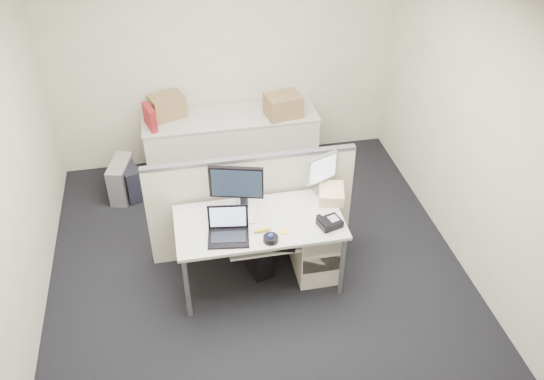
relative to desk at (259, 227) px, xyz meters
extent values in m
cube|color=black|center=(0.00, 0.00, -0.67)|extent=(4.00, 4.50, 0.01)
cube|color=white|center=(0.00, 0.00, 2.04)|extent=(4.00, 4.50, 0.01)
cube|color=#BAB59C|center=(0.00, 2.25, 0.69)|extent=(4.00, 0.02, 2.70)
cube|color=#BAB59C|center=(-2.00, 0.00, 0.69)|extent=(0.02, 4.50, 2.70)
cube|color=#BAB59C|center=(2.00, 0.00, 0.69)|extent=(0.02, 4.50, 2.70)
cube|color=#B9B7AB|center=(0.00, 0.00, 0.05)|extent=(1.50, 0.75, 0.03)
cylinder|color=slate|center=(-0.70, -0.33, -0.31)|extent=(0.04, 0.04, 0.70)
cylinder|color=slate|center=(-0.70, 0.33, -0.31)|extent=(0.04, 0.04, 0.70)
cylinder|color=slate|center=(0.70, -0.33, -0.31)|extent=(0.04, 0.04, 0.70)
cylinder|color=slate|center=(0.70, 0.33, -0.31)|extent=(0.04, 0.04, 0.70)
cube|color=#B9B7AB|center=(0.00, -0.18, -0.04)|extent=(0.62, 0.32, 0.02)
cube|color=beige|center=(0.55, 0.05, -0.34)|extent=(0.40, 0.55, 0.65)
cube|color=beige|center=(0.00, 0.45, -0.11)|extent=(2.00, 0.06, 1.10)
cube|color=beige|center=(0.00, 1.93, -0.30)|extent=(2.00, 0.60, 0.72)
cube|color=black|center=(-0.17, 0.18, 0.31)|extent=(0.52, 0.31, 0.48)
cube|color=#B7B7BC|center=(0.65, 0.32, 0.27)|extent=(0.37, 0.28, 0.40)
cube|color=black|center=(-0.30, -0.18, 0.20)|extent=(0.38, 0.31, 0.26)
cylinder|color=black|center=(0.05, -0.28, 0.09)|extent=(0.15, 0.15, 0.05)
cube|color=black|center=(0.60, -0.18, 0.10)|extent=(0.23, 0.21, 0.06)
cube|color=silver|center=(-0.12, 0.12, 0.07)|extent=(0.26, 0.30, 0.01)
cube|color=yellow|center=(0.18, -0.18, 0.07)|extent=(0.08, 0.08, 0.01)
cylinder|color=black|center=(-0.10, 0.22, 0.15)|extent=(0.09, 0.09, 0.16)
ellipsoid|color=gold|center=(0.00, -0.15, 0.08)|extent=(0.17, 0.06, 0.04)
cube|color=black|center=(-0.15, 0.05, 0.07)|extent=(0.08, 0.11, 0.01)
cube|color=#E0C38A|center=(0.72, 0.20, 0.12)|extent=(0.29, 0.34, 0.11)
cube|color=black|center=(0.05, -0.22, -0.02)|extent=(0.49, 0.29, 0.03)
cube|color=black|center=(-0.02, 0.20, -0.45)|extent=(0.32, 0.50, 0.44)
cube|color=black|center=(-1.21, 1.63, -0.46)|extent=(0.30, 0.47, 0.40)
cube|color=#B7B7BC|center=(-1.30, 1.63, -0.44)|extent=(0.30, 0.51, 0.44)
cube|color=olive|center=(-0.70, 2.05, 0.20)|extent=(0.44, 0.39, 0.28)
cube|color=olive|center=(0.60, 1.81, 0.20)|extent=(0.43, 0.36, 0.28)
cube|color=maroon|center=(-0.90, 1.83, 0.19)|extent=(0.15, 0.30, 0.27)
camera|label=1|loc=(-0.65, -3.89, 3.36)|focal=38.00mm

